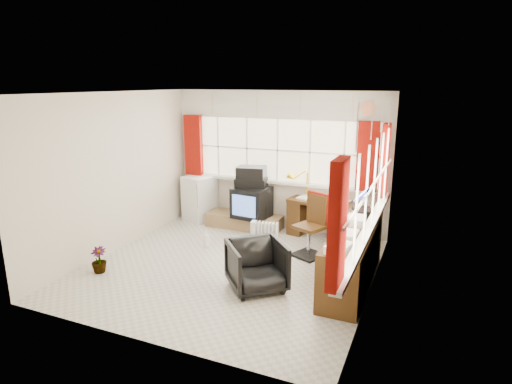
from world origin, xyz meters
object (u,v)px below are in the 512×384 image
task_chair (314,223)px  radiator (266,243)px  desk (322,216)px  desk_lamp (307,178)px  mini_fridge (200,198)px  credenza (352,256)px  crt_tv (252,202)px  office_chair (257,266)px  tv_bench (244,221)px

task_chair → radiator: bearing=-150.2°
desk → desk_lamp: size_ratio=2.58×
desk_lamp → radiator: size_ratio=0.85×
desk → mini_fridge: bearing=-180.0°
credenza → crt_tv: credenza is taller
office_chair → radiator: size_ratio=1.27×
desk_lamp → mini_fridge: (-2.12, -0.14, -0.56)m
radiator → tv_bench: bearing=128.0°
crt_tv → mini_fridge: (-1.18, 0.16, -0.09)m
crt_tv → mini_fridge: mini_fridge is taller
task_chair → tv_bench: bearing=153.6°
task_chair → tv_bench: size_ratio=0.71×
task_chair → tv_bench: 1.75m
task_chair → mini_fridge: size_ratio=1.14×
desk → task_chair: bearing=-85.0°
crt_tv → radiator: bearing=-56.3°
desk_lamp → credenza: desk_lamp is taller
desk_lamp → mini_fridge: bearing=-176.3°
office_chair → credenza: 1.29m
task_chair → credenza: size_ratio=0.50×
radiator → office_chair: bearing=-74.7°
credenza → mini_fridge: 3.64m
desk_lamp → radiator: (-0.24, -1.35, -0.76)m
tv_bench → crt_tv: (0.18, -0.08, 0.40)m
office_chair → credenza: bearing=-11.0°
desk → credenza: bearing=-62.8°
office_chair → credenza: credenza is taller
tv_bench → mini_fridge: 1.05m
mini_fridge → credenza: bearing=-26.0°
task_chair → crt_tv: size_ratio=1.50×
crt_tv → office_chair: bearing=-64.8°
tv_bench → mini_fridge: size_ratio=1.61×
task_chair → office_chair: (-0.36, -1.41, -0.20)m
tv_bench → crt_tv: crt_tv is taller
office_chair → mini_fridge: 3.12m
credenza → office_chair: bearing=-149.7°
tv_bench → task_chair: bearing=-26.4°
task_chair → office_chair: task_chair is taller
task_chair → tv_bench: task_chair is taller
desk_lamp → credenza: (1.16, -1.74, -0.60)m
mini_fridge → desk_lamp: bearing=3.7°
radiator → mini_fridge: mini_fridge is taller
desk → task_chair: task_chair is taller
credenza → tv_bench: size_ratio=1.43×
desk → office_chair: size_ratio=1.73×
radiator → credenza: 1.46m
office_chair → credenza: size_ratio=0.36×
radiator → crt_tv: size_ratio=0.85×
desk_lamp → office_chair: (0.04, -2.39, -0.67)m
desk → desk_lamp: 0.72m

